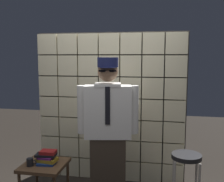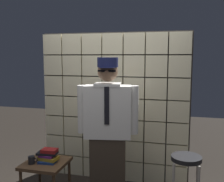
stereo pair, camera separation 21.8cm
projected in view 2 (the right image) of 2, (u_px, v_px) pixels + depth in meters
The scene contains 6 objects.
glass_block_wall at pixel (113, 108), 3.98m from camera, with size 2.22×0.10×2.22m.
standing_person at pixel (108, 131), 3.23m from camera, with size 0.74×0.36×1.84m.
bar_stool at pixel (186, 172), 3.02m from camera, with size 0.34×0.34×0.74m.
side_table at pixel (46, 167), 3.38m from camera, with size 0.52×0.52×0.54m.
book_stack at pixel (48, 156), 3.36m from camera, with size 0.27×0.20×0.17m.
coffee_mug at pixel (32, 160), 3.31m from camera, with size 0.13×0.08×0.09m.
Camera 2 is at (0.98, -2.48, 1.85)m, focal length 43.00 mm.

